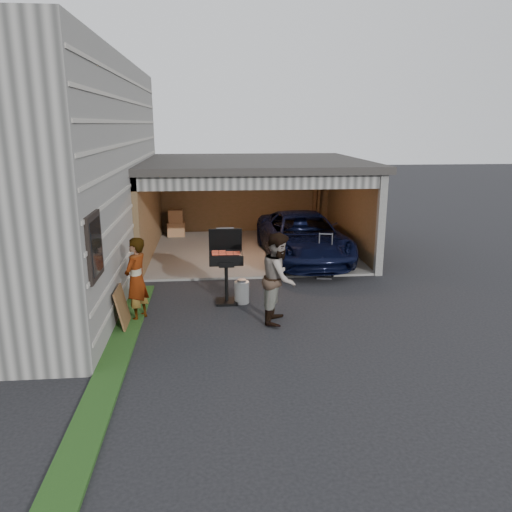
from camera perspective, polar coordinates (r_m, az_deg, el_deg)
The scene contains 10 objects.
ground at distance 9.83m, azimuth -1.62°, elevation -8.86°, with size 80.00×80.00×0.00m, color black.
groundcover_strip at distance 9.05m, azimuth -15.86°, elevation -11.42°, with size 0.50×8.00×0.06m, color #193814.
garage at distance 15.96m, azimuth -0.48°, elevation 7.37°, with size 6.80×6.30×2.90m.
minivan at distance 14.80m, azimuth 5.39°, elevation 2.01°, with size 2.24×4.85×1.35m, color black.
woman at distance 10.50m, azimuth -13.52°, elevation -2.61°, with size 0.64×0.42×1.75m, color #A0BAC9.
man at distance 10.12m, azimuth 2.66°, elevation -2.51°, with size 0.91×0.71×1.87m, color #4B2F1D.
bbq_grill at distance 11.18m, azimuth -3.44°, elevation -0.51°, with size 0.75×0.66×1.67m.
propane_tank at distance 11.36m, azimuth -1.64°, elevation -4.16°, with size 0.33×0.33×0.50m, color silver.
plywood_panel at distance 10.30m, azimuth -15.01°, elevation -5.78°, with size 0.04×0.75×0.83m, color #52391C.
hand_truck at distance 13.34m, azimuth 7.84°, elevation -1.48°, with size 0.52×0.45×1.19m.
Camera 1 is at (-0.54, -8.98, 3.96)m, focal length 35.00 mm.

